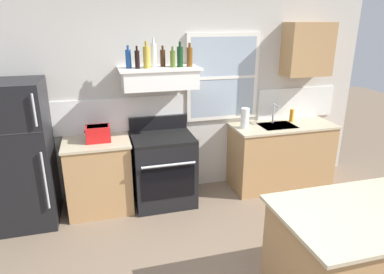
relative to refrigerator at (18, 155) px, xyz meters
The scene contains 20 objects.
back_wall 2.04m from the refrigerator, 11.29° to the left, with size 5.40×0.11×2.70m.
refrigerator is the anchor object (origin of this frame).
counter_left_of_stove 0.93m from the refrigerator, ahead, with size 0.79×0.63×0.91m.
toaster 0.90m from the refrigerator, ahead, with size 0.30×0.20×0.19m.
stove_range 1.69m from the refrigerator, ahead, with size 0.76×0.69×1.09m.
range_hood_shelf 1.83m from the refrigerator, ahead, with size 0.96×0.52×0.24m.
bottle_blue_liqueur 1.65m from the refrigerator, ahead, with size 0.07×0.07×0.26m.
bottle_balsamic_dark 1.72m from the refrigerator, ahead, with size 0.06×0.06×0.26m.
bottle_champagne_gold_foil 1.83m from the refrigerator, ahead, with size 0.08×0.08×0.31m.
bottle_clear_tall 1.91m from the refrigerator, ahead, with size 0.06×0.06×0.34m.
bottle_brown_stout 1.99m from the refrigerator, ahead, with size 0.06×0.06×0.24m.
bottle_olive_oil_square 2.07m from the refrigerator, ahead, with size 0.06×0.06×0.24m.
bottle_dark_green_wine 2.16m from the refrigerator, ahead, with size 0.07×0.07×0.29m.
bottle_amber_wine 2.26m from the refrigerator, ahead, with size 0.07×0.07×0.28m.
counter_right_with_sink 3.37m from the refrigerator, ahead, with size 1.43×0.63×0.91m.
sink_faucet 3.26m from the refrigerator, ahead, with size 0.03×0.17×0.28m.
paper_towel_roll 2.78m from the refrigerator, ahead, with size 0.11×0.11×0.27m, color white.
dish_soap_bottle 3.54m from the refrigerator, ahead, with size 0.06×0.06×0.18m, color orange.
kitchen_island 3.57m from the refrigerator, 36.73° to the right, with size 1.40×0.90×0.91m.
upper_cabinet_right 3.85m from the refrigerator, ahead, with size 0.64×0.32×0.70m.
Camera 1 is at (-0.97, -2.12, 2.29)m, focal length 32.07 mm.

